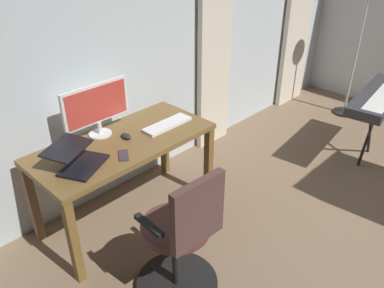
{
  "coord_description": "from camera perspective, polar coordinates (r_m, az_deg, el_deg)",
  "views": [
    {
      "loc": [
        2.55,
        -0.2,
        2.22
      ],
      "look_at": [
        0.93,
        -1.78,
        0.9
      ],
      "focal_mm": 36.44,
      "sensor_mm": 36.0,
      "label": 1
    }
  ],
  "objects": [
    {
      "name": "computer_keyboard",
      "position": [
        3.19,
        -3.65,
        2.87
      ],
      "size": [
        0.44,
        0.14,
        0.02
      ],
      "primitive_type": "cube",
      "color": "white",
      "rests_on": "desk"
    },
    {
      "name": "curtain_right_panel",
      "position": [
        4.01,
        3.42,
        16.27
      ],
      "size": [
        0.45,
        0.06,
        2.5
      ],
      "primitive_type": "cube",
      "color": "beige",
      "rests_on": "ground"
    },
    {
      "name": "cell_phone_face_up",
      "position": [
        2.82,
        -9.99,
        -1.64
      ],
      "size": [
        0.14,
        0.16,
        0.01
      ],
      "primitive_type": "cube",
      "rotation": [
        0.0,
        0.0,
        -0.58
      ],
      "color": "#333338",
      "rests_on": "desk"
    },
    {
      "name": "piano_keyboard",
      "position": [
        4.22,
        25.68,
        6.12
      ],
      "size": [
        1.15,
        0.45,
        0.77
      ],
      "rotation": [
        0.0,
        0.0,
        0.12
      ],
      "color": "black",
      "rests_on": "ground"
    },
    {
      "name": "desk",
      "position": [
        3.07,
        -9.88,
        -1.1
      ],
      "size": [
        1.42,
        0.65,
        0.74
      ],
      "color": "brown",
      "rests_on": "ground"
    },
    {
      "name": "laptop",
      "position": [
        2.76,
        -16.42,
        -2.11
      ],
      "size": [
        0.44,
        0.44,
        0.15
      ],
      "rotation": [
        0.0,
        0.0,
        0.47
      ],
      "color": "black",
      "rests_on": "desk"
    },
    {
      "name": "back_room_partition",
      "position": [
        3.76,
        -2.02,
        18.29
      ],
      "size": [
        5.5,
        0.1,
        2.87
      ],
      "primitive_type": "cube",
      "color": "silver",
      "rests_on": "ground"
    },
    {
      "name": "computer_mouse",
      "position": [
        3.04,
        -9.63,
        1.14
      ],
      "size": [
        0.06,
        0.1,
        0.04
      ],
      "primitive_type": "ellipsoid",
      "color": "#232328",
      "rests_on": "desk"
    },
    {
      "name": "computer_monitor",
      "position": [
        3.04,
        -13.81,
        5.41
      ],
      "size": [
        0.56,
        0.18,
        0.41
      ],
      "color": "white",
      "rests_on": "desk"
    },
    {
      "name": "office_chair",
      "position": [
        2.5,
        -1.47,
        -13.94
      ],
      "size": [
        0.56,
        0.56,
        1.0
      ],
      "rotation": [
        0.0,
        0.0,
        3.08
      ],
      "color": "black",
      "rests_on": "ground"
    },
    {
      "name": "floor_lamp",
      "position": [
        5.08,
        24.3,
        18.3
      ],
      "size": [
        0.29,
        0.29,
        1.7
      ],
      "color": "black",
      "rests_on": "ground"
    },
    {
      "name": "curtain_left_panel",
      "position": [
        5.3,
        15.54,
        18.74
      ],
      "size": [
        0.54,
        0.06,
        2.5
      ],
      "primitive_type": "cube",
      "color": "beige",
      "rests_on": "ground"
    }
  ]
}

